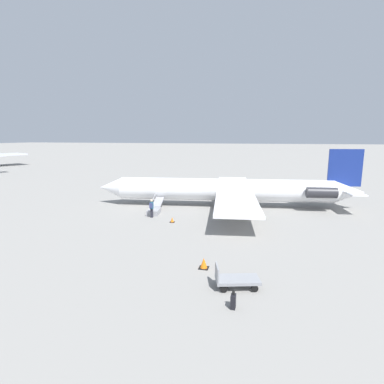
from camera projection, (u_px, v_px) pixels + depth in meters
The scene contains 8 objects.
ground_plane at pixel (224, 206), 32.99m from camera, with size 600.00×600.00×0.00m, color gray.
airplane_main at pixel (232, 190), 32.55m from camera, with size 28.73×21.99×6.32m.
boarding_stairs at pixel (155, 210), 30.00m from camera, with size 1.60×4.12×1.61m.
passenger at pixel (152, 207), 28.27m from camera, with size 0.37×0.56×1.74m.
luggage_cart at pixel (235, 279), 15.14m from camera, with size 2.42×1.69×1.22m.
suitcase at pixel (233, 301), 13.36m from camera, with size 0.22×0.36×0.88m.
traffic_cone_near_stairs at pixel (172, 220), 26.81m from camera, with size 0.42×0.42×0.46m.
traffic_cone_near_cart at pixel (204, 263), 17.44m from camera, with size 0.57×0.57×0.62m.
Camera 1 is at (-4.67, 32.00, 7.58)m, focal length 28.00 mm.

